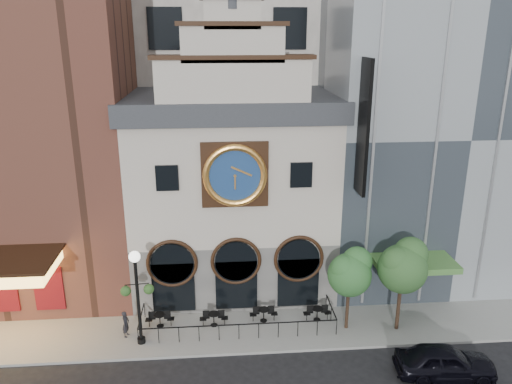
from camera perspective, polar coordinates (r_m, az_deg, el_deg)
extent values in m
plane|color=black|center=(27.00, -1.82, -18.16)|extent=(120.00, 120.00, 0.00)
cube|color=gray|center=(29.01, -2.09, -15.12)|extent=(44.00, 5.00, 0.15)
cube|color=#605E5B|center=(32.81, -2.59, -6.80)|extent=(12.00, 8.00, 4.00)
cube|color=beige|center=(30.90, -2.73, 2.49)|extent=(12.00, 8.00, 7.00)
cube|color=#2D3035|center=(30.05, -2.85, 10.04)|extent=(12.60, 8.60, 1.20)
cube|color=black|center=(26.73, -2.44, 1.99)|extent=(3.60, 0.25, 3.60)
cylinder|color=navy|center=(26.59, -2.43, 1.91)|extent=(3.10, 0.12, 3.10)
torus|color=#F7A748|center=(26.52, -2.42, 1.86)|extent=(3.46, 0.36, 3.46)
cube|color=brown|center=(34.10, -25.82, 10.78)|extent=(14.00, 12.00, 25.00)
cube|color=maroon|center=(31.56, -26.97, -9.99)|extent=(5.60, 0.15, 2.60)
cube|color=gray|center=(35.16, 18.95, 7.63)|extent=(14.00, 12.00, 20.00)
cube|color=#4D853C|center=(29.66, 17.67, -7.77)|extent=(4.50, 2.40, 0.35)
cube|color=black|center=(26.32, 12.20, 7.16)|extent=(0.18, 1.60, 7.00)
cylinder|color=black|center=(28.99, -10.96, -13.60)|extent=(0.68, 0.68, 0.03)
cylinder|color=black|center=(29.18, -10.92, -14.21)|extent=(0.06, 0.06, 0.72)
cylinder|color=black|center=(28.65, -4.86, -13.71)|extent=(0.68, 0.68, 0.03)
cylinder|color=black|center=(28.85, -4.84, -14.33)|extent=(0.06, 0.06, 0.72)
cylinder|color=black|center=(28.94, 0.88, -13.28)|extent=(0.68, 0.68, 0.03)
cylinder|color=black|center=(29.14, 0.87, -13.90)|extent=(0.06, 0.06, 0.72)
cylinder|color=black|center=(29.24, 7.03, -13.08)|extent=(0.68, 0.68, 0.03)
cylinder|color=black|center=(29.43, 7.00, -13.69)|extent=(0.06, 0.06, 0.72)
imported|color=black|center=(26.83, 20.80, -17.67)|extent=(4.88, 2.35, 1.61)
imported|color=black|center=(28.58, -14.66, -14.38)|extent=(0.46, 0.61, 1.49)
cylinder|color=black|center=(27.01, -13.30, -12.20)|extent=(0.17, 0.17, 4.82)
cylinder|color=black|center=(28.20, -12.96, -16.17)|extent=(0.42, 0.42, 0.29)
sphere|color=white|center=(25.81, -13.72, -7.20)|extent=(0.58, 0.58, 0.58)
sphere|color=#315120|center=(26.71, -14.67, -10.90)|extent=(0.54, 0.54, 0.54)
sphere|color=#315120|center=(26.62, -12.15, -10.80)|extent=(0.54, 0.54, 0.54)
cylinder|color=#382619|center=(28.55, 10.40, -12.85)|extent=(0.18, 0.18, 2.54)
sphere|color=#286227|center=(27.58, 10.63, -9.29)|extent=(2.36, 2.36, 2.36)
sphere|color=#286227|center=(27.65, 11.48, -7.80)|extent=(1.63, 1.63, 1.63)
sphere|color=#286227|center=(27.13, 10.04, -8.66)|extent=(1.45, 1.45, 1.45)
cylinder|color=#382619|center=(29.03, 15.98, -12.38)|extent=(0.20, 0.20, 2.85)
sphere|color=#295521|center=(27.98, 16.38, -8.41)|extent=(2.65, 2.65, 2.65)
sphere|color=#295521|center=(28.12, 17.26, -6.76)|extent=(1.83, 1.83, 1.83)
sphere|color=#295521|center=(27.45, 15.82, -7.71)|extent=(1.63, 1.63, 1.63)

